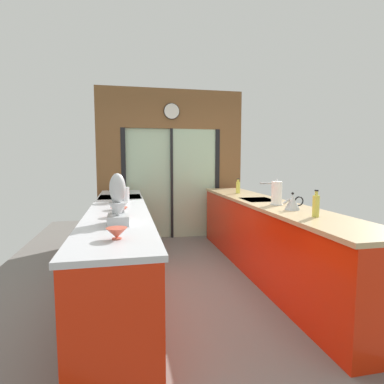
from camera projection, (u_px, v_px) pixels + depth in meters
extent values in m
cube|color=slate|center=(192.00, 271.00, 4.09)|extent=(5.04, 7.60, 0.02)
cube|color=brown|center=(171.00, 109.00, 5.60)|extent=(2.64, 0.08, 0.70)
cube|color=#B2D1AD|center=(149.00, 184.00, 5.67)|extent=(0.80, 0.02, 2.00)
cube|color=#B2D1AD|center=(194.00, 184.00, 5.81)|extent=(0.80, 0.02, 2.00)
cube|color=black|center=(124.00, 185.00, 5.56)|extent=(0.08, 0.10, 2.00)
cube|color=black|center=(217.00, 183.00, 5.92)|extent=(0.08, 0.10, 2.00)
cube|color=black|center=(172.00, 184.00, 5.74)|extent=(0.04, 0.10, 2.00)
cube|color=brown|center=(109.00, 185.00, 5.51)|extent=(0.42, 0.08, 2.00)
cube|color=brown|center=(229.00, 183.00, 5.97)|extent=(0.42, 0.08, 2.00)
cylinder|color=white|center=(172.00, 111.00, 5.54)|extent=(0.26, 0.03, 0.26)
torus|color=black|center=(172.00, 111.00, 5.54)|extent=(0.28, 0.02, 0.28)
cube|color=red|center=(118.00, 266.00, 2.96)|extent=(0.58, 2.55, 0.88)
cube|color=red|center=(121.00, 221.00, 5.10)|extent=(0.58, 0.65, 0.88)
cube|color=#BCBCC1|center=(119.00, 208.00, 3.52)|extent=(0.62, 3.80, 0.04)
cube|color=red|center=(267.00, 240.00, 3.94)|extent=(0.58, 3.80, 0.88)
cube|color=tan|center=(268.00, 204.00, 3.89)|extent=(0.62, 3.80, 0.04)
cube|color=#B7BABC|center=(258.00, 201.00, 4.13)|extent=(0.40, 0.48, 0.05)
cylinder|color=#B7BABC|center=(273.00, 191.00, 4.16)|extent=(0.02, 0.02, 0.23)
cylinder|color=#B7BABC|center=(266.00, 183.00, 4.13)|extent=(0.18, 0.02, 0.02)
cube|color=black|center=(121.00, 230.00, 4.49)|extent=(0.58, 0.60, 0.88)
cube|color=black|center=(141.00, 226.00, 4.55)|extent=(0.01, 0.48, 0.28)
cube|color=black|center=(120.00, 198.00, 4.44)|extent=(0.58, 0.60, 0.03)
cylinder|color=#B7BABC|center=(142.00, 206.00, 4.34)|extent=(0.02, 0.04, 0.04)
cylinder|color=#B7BABC|center=(141.00, 204.00, 4.52)|extent=(0.02, 0.04, 0.04)
cylinder|color=#B7BABC|center=(141.00, 203.00, 4.69)|extent=(0.02, 0.04, 0.04)
cylinder|color=#BC4C38|center=(117.00, 239.00, 2.08)|extent=(0.06, 0.06, 0.01)
cone|color=#BC4C38|center=(117.00, 233.00, 2.08)|extent=(0.14, 0.14, 0.07)
cylinder|color=#BC4C38|center=(119.00, 216.00, 2.91)|extent=(0.07, 0.07, 0.01)
cone|color=#BC4C38|center=(119.00, 211.00, 2.91)|extent=(0.16, 0.16, 0.08)
cylinder|color=gray|center=(120.00, 209.00, 3.31)|extent=(0.08, 0.08, 0.01)
cone|color=gray|center=(120.00, 206.00, 3.31)|extent=(0.17, 0.17, 0.07)
cube|color=black|center=(122.00, 187.00, 4.89)|extent=(0.08, 0.14, 0.18)
cylinder|color=black|center=(119.00, 180.00, 4.87)|extent=(0.02, 0.02, 0.08)
cylinder|color=black|center=(120.00, 179.00, 4.88)|extent=(0.02, 0.02, 0.09)
cylinder|color=black|center=(122.00, 181.00, 4.88)|extent=(0.02, 0.02, 0.05)
cylinder|color=black|center=(123.00, 180.00, 4.88)|extent=(0.02, 0.02, 0.06)
cylinder|color=black|center=(124.00, 180.00, 4.89)|extent=(0.02, 0.02, 0.06)
cube|color=#B7BABC|center=(118.00, 220.00, 2.55)|extent=(0.17, 0.26, 0.08)
cube|color=#B7BABC|center=(118.00, 201.00, 2.64)|extent=(0.10, 0.08, 0.20)
ellipsoid|color=#B7BABC|center=(117.00, 188.00, 2.52)|extent=(0.13, 0.12, 0.24)
cone|color=#B7BABC|center=(118.00, 211.00, 2.52)|extent=(0.15, 0.15, 0.13)
cylinder|color=#B7BABC|center=(121.00, 195.00, 3.89)|extent=(0.21, 0.21, 0.17)
cylinder|color=#B7BABC|center=(121.00, 188.00, 3.88)|extent=(0.22, 0.22, 0.01)
sphere|color=black|center=(121.00, 187.00, 3.88)|extent=(0.03, 0.03, 0.03)
cone|color=#B7BABC|center=(292.00, 202.00, 3.28)|extent=(0.16, 0.16, 0.16)
sphere|color=black|center=(293.00, 193.00, 3.27)|extent=(0.03, 0.03, 0.03)
cylinder|color=#B7BABC|center=(286.00, 202.00, 3.27)|extent=(0.08, 0.02, 0.07)
torus|color=black|center=(299.00, 201.00, 3.30)|extent=(0.10, 0.01, 0.10)
cylinder|color=#D1CC4C|center=(316.00, 206.00, 2.88)|extent=(0.06, 0.06, 0.20)
cylinder|color=#D1CC4C|center=(316.00, 193.00, 2.87)|extent=(0.03, 0.03, 0.04)
cylinder|color=black|center=(317.00, 190.00, 2.86)|extent=(0.03, 0.03, 0.01)
cylinder|color=#D1CC4C|center=(238.00, 188.00, 4.87)|extent=(0.06, 0.06, 0.18)
cylinder|color=#D1CC4C|center=(238.00, 180.00, 4.86)|extent=(0.03, 0.03, 0.04)
cylinder|color=black|center=(238.00, 179.00, 4.86)|extent=(0.04, 0.04, 0.01)
cylinder|color=#B7BABC|center=(276.00, 204.00, 3.64)|extent=(0.14, 0.14, 0.01)
cylinder|color=white|center=(277.00, 193.00, 3.62)|extent=(0.12, 0.12, 0.26)
sphere|color=#B7BABC|center=(277.00, 180.00, 3.61)|extent=(0.03, 0.03, 0.03)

